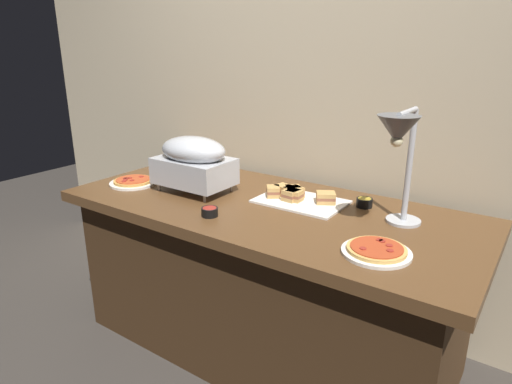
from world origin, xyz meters
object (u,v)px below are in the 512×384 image
heat_lamp (400,142)px  pizza_plate_center (376,251)px  sandwich_platter (297,197)px  sauce_cup_near (210,212)px  chafing_dish (194,161)px  sauce_cup_far (364,202)px  pizza_plate_front (133,182)px

heat_lamp → pizza_plate_center: bearing=-85.6°
sandwich_platter → sauce_cup_near: (-0.21, -0.37, -0.00)m
chafing_dish → heat_lamp: 1.00m
pizza_plate_center → sauce_cup_far: sauce_cup_far is taller
sauce_cup_near → sandwich_platter: bearing=60.5°
chafing_dish → heat_lamp: heat_lamp is taller
pizza_plate_center → sandwich_platter: sandwich_platter is taller
sauce_cup_far → chafing_dish: bearing=-161.5°
chafing_dish → pizza_plate_center: size_ratio=1.53×
pizza_plate_front → sauce_cup_far: size_ratio=3.37×
chafing_dish → sandwich_platter: 0.53m
chafing_dish → sauce_cup_near: size_ratio=5.22×
pizza_plate_front → sauce_cup_near: (0.63, -0.12, 0.01)m
chafing_dish → heat_lamp: (0.98, 0.02, 0.21)m
pizza_plate_center → sauce_cup_near: size_ratio=3.41×
chafing_dish → heat_lamp: size_ratio=0.79×
heat_lamp → pizza_plate_center: heat_lamp is taller
pizza_plate_center → sauce_cup_far: 0.48m
sauce_cup_near → sauce_cup_far: size_ratio=0.99×
heat_lamp → sauce_cup_far: 0.46m
pizza_plate_front → sauce_cup_far: 1.18m
chafing_dish → pizza_plate_front: chafing_dish is taller
pizza_plate_center → sauce_cup_near: sauce_cup_near is taller
sauce_cup_far → sandwich_platter: bearing=-159.5°
chafing_dish → sandwich_platter: size_ratio=0.94×
pizza_plate_center → chafing_dish: bearing=170.5°
heat_lamp → pizza_plate_center: size_ratio=1.94×
heat_lamp → pizza_plate_front: (-1.32, -0.12, -0.35)m
sauce_cup_far → pizza_plate_front: bearing=-162.3°
sandwich_platter → pizza_plate_front: bearing=-163.2°
chafing_dish → sauce_cup_near: 0.38m
sandwich_platter → sauce_cup_near: sandwich_platter is taller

